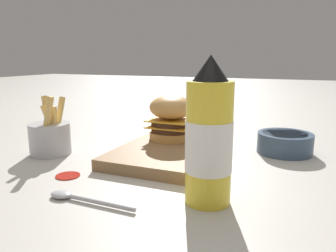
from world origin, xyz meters
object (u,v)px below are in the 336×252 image
Objects in this scene: side_bowl at (285,142)px; spoon at (74,197)px; fries_basket at (50,137)px; ketchup_bottle at (209,139)px; serving_board at (168,152)px; burger at (171,117)px.

side_bowl is 0.52m from spoon.
ketchup_bottle is at bearing 74.79° from fries_basket.
serving_board is at bearing -142.54° from ketchup_bottle.
fries_basket is (0.08, -0.27, 0.03)m from serving_board.
burger is 0.36m from spoon.
serving_board is 0.29m from side_bowl.
side_bowl is (-0.07, 0.27, -0.06)m from burger.
fries_basket is 0.30m from spoon.
serving_board is 1.27× the size of ketchup_bottle.
spoon is (0.42, -0.30, -0.02)m from side_bowl.
burger reaches higher than serving_board.
spoon is at bearing -10.73° from serving_board.
side_bowl is 0.81× the size of spoon.
fries_basket is at bearing -58.34° from burger.
ketchup_bottle is 0.44m from fries_basket.
burger is at bearing -163.63° from serving_board.
serving_board is 0.10m from burger.
ketchup_bottle is at bearing 32.49° from burger.
ketchup_bottle is 1.78× the size of side_bowl.
spoon is (0.28, -0.05, -0.01)m from serving_board.
fries_basket is (-0.12, -0.42, -0.06)m from ketchup_bottle.
serving_board is at bearing 16.37° from burger.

